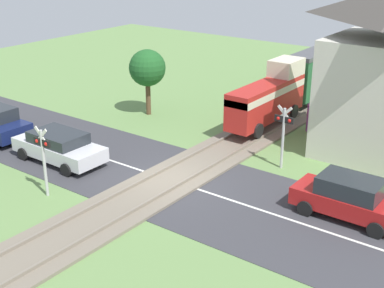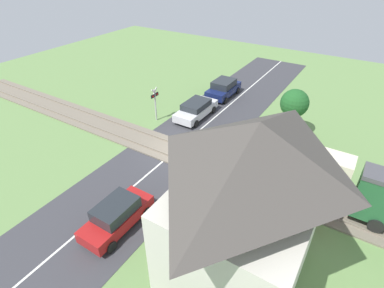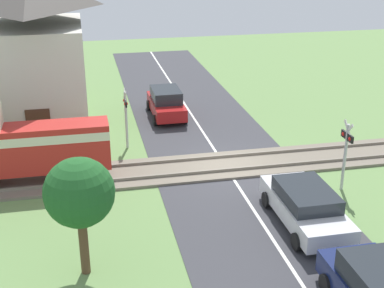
# 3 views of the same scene
# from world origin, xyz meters

# --- Properties ---
(ground_plane) EXTENTS (60.00, 60.00, 0.00)m
(ground_plane) POSITION_xyz_m (0.00, 0.00, 0.00)
(ground_plane) COLOR #66894C
(road_surface) EXTENTS (48.00, 6.40, 0.02)m
(road_surface) POSITION_xyz_m (0.00, 0.00, 0.01)
(road_surface) COLOR #38383D
(road_surface) RESTS_ON ground_plane
(track_bed) EXTENTS (2.80, 48.00, 0.24)m
(track_bed) POSITION_xyz_m (0.00, 0.00, 0.07)
(track_bed) COLOR #756B5B
(track_bed) RESTS_ON ground_plane
(car_near_crossing) EXTENTS (4.56, 1.99, 1.43)m
(car_near_crossing) POSITION_xyz_m (-5.35, -1.44, 0.76)
(car_near_crossing) COLOR silver
(car_near_crossing) RESTS_ON ground_plane
(car_far_side) EXTENTS (4.04, 1.81, 1.60)m
(car_far_side) POSITION_xyz_m (7.18, 1.44, 0.82)
(car_far_side) COLOR #A81919
(car_far_side) RESTS_ON ground_plane
(car_behind_queue) EXTENTS (4.22, 2.06, 1.63)m
(car_behind_queue) POSITION_xyz_m (-10.48, -1.44, 0.84)
(car_behind_queue) COLOR #141E4C
(car_behind_queue) RESTS_ON ground_plane
(crossing_signal_west_approach) EXTENTS (0.90, 0.18, 2.89)m
(crossing_signal_west_approach) POSITION_xyz_m (-3.10, -4.00, 1.87)
(crossing_signal_west_approach) COLOR #B7B7B7
(crossing_signal_west_approach) RESTS_ON ground_plane
(crossing_signal_east_approach) EXTENTS (0.90, 0.18, 2.89)m
(crossing_signal_east_approach) POSITION_xyz_m (3.10, 4.00, 1.87)
(crossing_signal_east_approach) COLOR #B7B7B7
(crossing_signal_east_approach) RESTS_ON ground_plane
(station_building) EXTENTS (6.75, 4.93, 7.94)m
(station_building) POSITION_xyz_m (6.57, 8.01, 3.87)
(station_building) COLOR beige
(station_building) RESTS_ON ground_plane
(pedestrian_by_station) EXTENTS (0.43, 0.43, 1.74)m
(pedestrian_by_station) POSITION_xyz_m (2.07, 9.16, 0.80)
(pedestrian_by_station) COLOR #7F3D84
(pedestrian_by_station) RESTS_ON ground_plane
(tree_roadside_hedge) EXTENTS (2.07, 2.07, 3.76)m
(tree_roadside_hedge) POSITION_xyz_m (-6.65, 6.22, 2.70)
(tree_roadside_hedge) COLOR brown
(tree_roadside_hedge) RESTS_ON ground_plane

